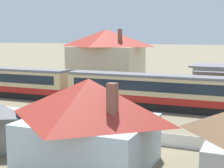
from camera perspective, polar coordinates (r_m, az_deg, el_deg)
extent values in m
cube|color=#AD1E19|center=(40.55, 6.85, -2.32)|extent=(21.24, 2.91, 0.80)
cube|color=#D1B784|center=(40.32, 6.88, -0.31)|extent=(21.24, 2.91, 2.08)
cube|color=#192330|center=(40.30, 6.88, -0.16)|extent=(19.54, 2.95, 1.17)
cube|color=slate|center=(40.16, 6.91, 1.37)|extent=(21.24, 2.74, 0.30)
cube|color=black|center=(40.71, 6.83, -3.49)|extent=(20.39, 2.51, 0.88)
cylinder|color=black|center=(38.70, 16.57, -4.39)|extent=(0.90, 0.18, 0.90)
cylinder|color=black|center=(40.10, 16.80, -3.97)|extent=(0.90, 0.18, 0.90)
cylinder|color=black|center=(42.50, -2.57, -2.96)|extent=(0.90, 0.18, 0.90)
cylinder|color=black|center=(43.77, -1.76, -2.63)|extent=(0.90, 0.18, 0.90)
cube|color=#AD1E19|center=(51.39, -17.94, -0.47)|extent=(21.24, 2.91, 0.80)
cube|color=#D1B784|center=(51.21, -18.01, 1.13)|extent=(21.24, 2.91, 2.08)
cube|color=#192330|center=(51.20, -18.02, 1.24)|extent=(19.54, 2.95, 1.17)
cube|color=slate|center=(51.09, -18.07, 2.45)|extent=(21.24, 2.74, 0.30)
cube|color=black|center=(51.52, -17.90, -1.39)|extent=(20.39, 2.51, 0.88)
cylinder|color=black|center=(46.69, -11.95, -2.13)|extent=(0.90, 0.18, 0.90)
cylinder|color=black|center=(47.86, -10.97, -1.86)|extent=(0.90, 0.18, 0.90)
cube|color=#665B51|center=(44.00, -4.28, -3.19)|extent=(114.90, 3.60, 0.01)
cube|color=#4C4238|center=(43.37, -4.71, -3.34)|extent=(114.90, 0.12, 0.04)
cube|color=#4C4238|center=(44.62, -3.86, -3.00)|extent=(114.90, 0.12, 0.04)
cube|color=beige|center=(57.89, -0.95, 2.92)|extent=(11.20, 8.32, 6.79)
pyramid|color=#9E2D23|center=(57.66, -0.97, 7.68)|extent=(12.10, 8.99, 2.82)
cube|color=brown|center=(54.91, 1.34, 7.81)|extent=(0.56, 0.56, 2.54)
cube|color=silver|center=(22.91, -3.81, -9.66)|extent=(7.94, 6.74, 3.19)
pyramid|color=#9E2D23|center=(22.20, -3.88, -2.47)|extent=(8.57, 7.28, 2.64)
cube|color=brown|center=(20.05, 0.06, -3.21)|extent=(0.56, 0.56, 2.37)
cube|color=white|center=(31.10, -9.09, -7.02)|extent=(45.03, 0.06, 1.05)
cube|color=black|center=(31.43, 1.78, -6.76)|extent=(2.28, 4.81, 0.70)
cube|color=#192330|center=(31.15, 1.72, -5.77)|extent=(1.76, 2.48, 0.49)
cylinder|color=black|center=(32.67, 3.73, -6.59)|extent=(0.62, 0.20, 0.62)
cylinder|color=black|center=(33.02, 1.10, -6.42)|extent=(0.62, 0.20, 0.62)
cylinder|color=black|center=(29.96, 2.53, -7.93)|extent=(0.62, 0.20, 0.62)
cylinder|color=black|center=(30.35, -0.32, -7.72)|extent=(0.62, 0.20, 0.62)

